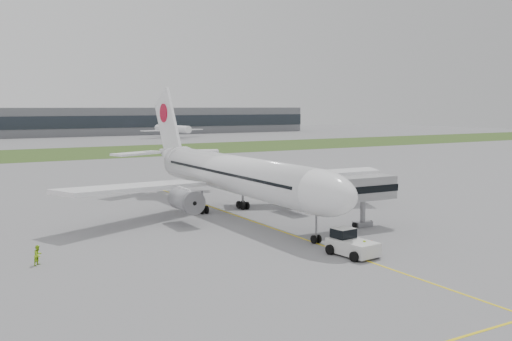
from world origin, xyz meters
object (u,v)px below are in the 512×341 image
jet_bridge (342,191)px  ground_crew_near (364,249)px  airliner (230,172)px  pushback_tug (350,243)px

jet_bridge → ground_crew_near: size_ratio=8.19×
airliner → ground_crew_near: 27.33m
airliner → pushback_tug: bearing=-90.0°
pushback_tug → jet_bridge: jet_bridge is taller
airliner → pushback_tug: airliner is taller
jet_bridge → pushback_tug: bearing=-122.1°
pushback_tug → ground_crew_near: pushback_tug is taller
ground_crew_near → airliner: bearing=-127.1°
airliner → jet_bridge: 17.50m
airliner → ground_crew_near: airliner is taller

